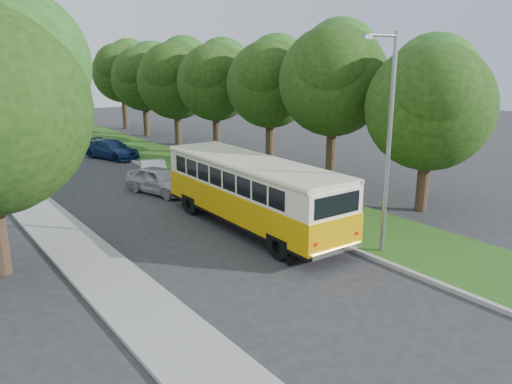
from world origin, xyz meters
TOP-DOWN VIEW (x-y plane):
  - ground at (0.00, 0.00)m, footprint 120.00×120.00m
  - curb at (3.60, 5.00)m, footprint 0.20×70.00m
  - grass_verge at (5.95, 5.00)m, footprint 4.50×70.00m
  - sidewalk at (-4.80, 5.00)m, footprint 2.20×70.00m
  - treeline at (3.15, 17.99)m, footprint 24.27×41.91m
  - lamppost_near at (4.21, -2.50)m, footprint 1.71×0.16m
  - lamppost_far at (-4.70, 16.00)m, footprint 1.71×0.16m
  - warning_sign at (-4.50, 11.98)m, footprint 0.56×0.10m
  - vintage_bus at (2.06, 2.71)m, footprint 2.89×10.43m
  - car_silver at (1.49, 10.42)m, footprint 2.79×4.54m
  - car_white at (2.09, 12.46)m, footprint 2.77×4.31m
  - car_blue at (3.00, 21.43)m, footprint 3.30×5.01m
  - car_grey at (2.19, 26.81)m, footprint 2.75×4.80m

SIDE VIEW (x-z plane):
  - ground at x=0.00m, z-range 0.00..0.00m
  - sidewalk at x=-4.80m, z-range 0.00..0.12m
  - grass_verge at x=5.95m, z-range 0.00..0.13m
  - curb at x=3.60m, z-range 0.00..0.15m
  - car_grey at x=2.19m, z-range 0.00..1.26m
  - car_white at x=2.09m, z-range 0.00..1.34m
  - car_blue at x=3.00m, z-range 0.00..1.35m
  - car_silver at x=1.49m, z-range 0.00..1.44m
  - vintage_bus at x=2.06m, z-range 0.00..3.08m
  - warning_sign at x=-4.50m, z-range 0.46..2.96m
  - lamppost_far at x=-4.70m, z-range 0.37..7.87m
  - lamppost_near at x=4.21m, z-range 0.37..8.37m
  - treeline at x=3.15m, z-range 1.20..10.66m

